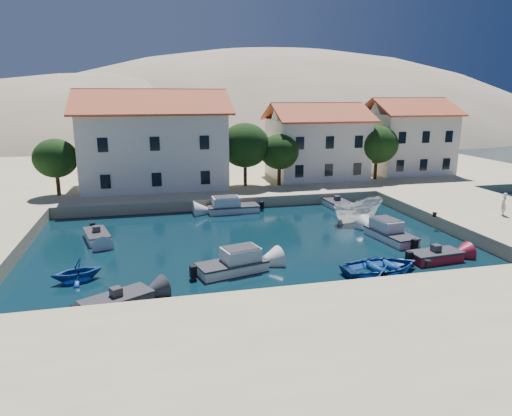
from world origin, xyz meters
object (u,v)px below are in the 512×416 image
Objects in this scene: building_left at (154,138)px; pedestrian at (503,204)px; building_mid at (316,140)px; cabin_cruiser_south at (232,264)px; building_right at (407,135)px; cabin_cruiser_east at (391,234)px; boat_east at (358,221)px; rowboat_south at (381,272)px.

building_left is 32.47m from pedestrian.
building_mid is 2.37× the size of cabin_cruiser_south.
building_right is at bearing 29.41° from cabin_cruiser_south.
building_mid is at bearing 3.18° from building_left.
cabin_cruiser_south is (-26.20, -25.12, -5.00)m from building_right.
cabin_cruiser_east is 0.89× the size of boat_east.
building_mid is at bearing -175.24° from building_right.
cabin_cruiser_south is 0.98× the size of cabin_cruiser_east.
boat_east is 11.21m from pedestrian.
cabin_cruiser_east is at bearing -50.94° from building_left.
boat_east is at bearing -97.47° from building_mid.
rowboat_south is 0.95× the size of boat_east.
building_mid reaches higher than pedestrian.
boat_east is at bearing -23.73° from rowboat_south.
cabin_cruiser_east is 10.26m from pedestrian.
rowboat_south is at bearing 137.97° from cabin_cruiser_east.
pedestrian is at bearing -92.88° from cabin_cruiser_east.
building_mid reaches higher than cabin_cruiser_south.
building_right is at bearing 3.81° from building_left.
building_right is 1.96× the size of rowboat_south.
building_right is 21.48m from pedestrian.
rowboat_south is (-17.68, -27.23, -5.47)m from building_right.
building_mid is at bearing -17.14° from rowboat_south.
cabin_cruiser_east is at bearing 1.06° from cabin_cruiser_south.
building_mid is 28.39m from cabin_cruiser_south.
building_left is at bearing 31.02° from cabin_cruiser_east.
building_left is 3.04× the size of rowboat_south.
cabin_cruiser_east reaches higher than rowboat_south.
pedestrian is (8.15, -19.82, -3.33)m from building_mid.
building_mid is 21.69m from pedestrian.
cabin_cruiser_south is at bearing 71.18° from rowboat_south.
building_mid is at bearing -110.73° from pedestrian.
building_mid is 27.34m from rowboat_south.
building_left reaches higher than building_mid.
building_left is 2.90× the size of boat_east.
rowboat_south is 11.30m from boat_east.
cabin_cruiser_east is (3.70, 5.49, 0.48)m from rowboat_south.
building_left is 3.32× the size of cabin_cruiser_south.
building_right is at bearing -37.92° from rowboat_south.
boat_east is (12.17, 8.59, -0.48)m from cabin_cruiser_south.
pedestrian reaches higher than cabin_cruiser_east.
building_right reaches higher than cabin_cruiser_south.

